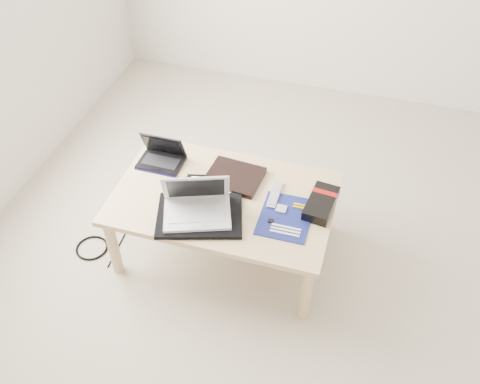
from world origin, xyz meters
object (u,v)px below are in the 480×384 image
(netbook, at_px, (162,157))
(white_laptop, at_px, (197,205))
(coffee_table, at_px, (224,203))
(gpu_box, at_px, (321,203))

(netbook, bearing_deg, white_laptop, -45.15)
(coffee_table, xyz_separation_m, netbook, (-0.40, 0.16, 0.08))
(coffee_table, bearing_deg, white_laptop, -117.74)
(coffee_table, distance_m, white_laptop, 0.21)
(coffee_table, bearing_deg, netbook, 158.10)
(coffee_table, height_order, gpu_box, gpu_box)
(coffee_table, xyz_separation_m, gpu_box, (0.48, 0.06, 0.08))
(netbook, xyz_separation_m, white_laptop, (0.32, -0.32, 0.03))
(netbook, bearing_deg, coffee_table, -21.90)
(gpu_box, bearing_deg, white_laptop, -158.78)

